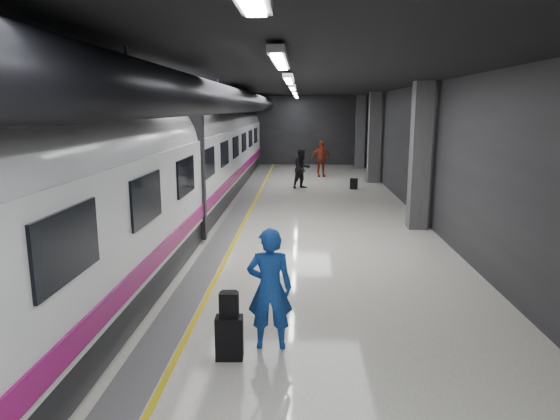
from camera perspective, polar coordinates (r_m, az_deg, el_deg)
ground at (r=13.99m, az=-1.40°, el=-3.79°), size 40.00×40.00×0.00m
platform_hall at (r=14.47m, az=-2.36°, el=10.89°), size 10.02×40.02×4.51m
train at (r=14.19m, az=-14.68°, el=4.57°), size 3.05×38.00×4.05m
traveler_main at (r=7.80m, az=-1.18°, el=-8.97°), size 0.72×0.49×1.94m
suitcase_main at (r=7.74m, az=-5.81°, el=-14.32°), size 0.42×0.28×0.66m
shoulder_bag at (r=7.53m, az=-5.85°, el=-10.74°), size 0.29×0.16×0.38m
traveler_far_a at (r=23.41m, az=2.54°, el=4.76°), size 1.15×1.11×1.87m
traveler_far_b at (r=27.57m, az=4.70°, el=5.85°), size 1.20×0.62×1.96m
suitcase_far at (r=23.50m, az=8.44°, el=2.99°), size 0.38×0.29×0.51m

